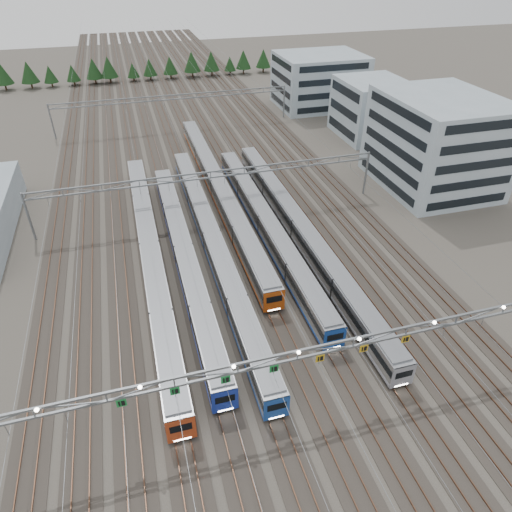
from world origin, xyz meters
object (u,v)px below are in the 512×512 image
object	(u,v)px
train_c	(212,240)
gantry_mid	(211,180)
train_d	(219,188)
gantry_far	(173,101)
depot_bldg_south	(437,143)
depot_bldg_north	(319,81)
depot_bldg_mid	(371,108)
gantry_near	(297,358)
train_a	(150,252)
train_e	(266,224)
train_b	(184,254)
train_f	(299,228)

from	to	relation	value
train_c	gantry_mid	world-z (taller)	gantry_mid
gantry_mid	train_d	bearing A→B (deg)	67.68
train_d	gantry_far	world-z (taller)	gantry_far
depot_bldg_south	depot_bldg_north	distance (m)	51.69
train_c	depot_bldg_south	size ratio (longest dim) A/B	2.77
depot_bldg_mid	depot_bldg_south	bearing A→B (deg)	-93.01
depot_bldg_mid	depot_bldg_north	bearing A→B (deg)	96.08
gantry_near	depot_bldg_south	distance (m)	58.02
gantry_mid	depot_bldg_north	size ratio (longest dim) A/B	2.56
depot_bldg_mid	gantry_near	bearing A→B (deg)	-122.62
gantry_far	depot_bldg_south	size ratio (longest dim) A/B	2.56
train_c	train_a	bearing A→B (deg)	-176.00
train_c	train_e	xyz separation A→B (m)	(9.00, 2.28, 0.04)
train_e	depot_bldg_mid	xyz separation A→B (m)	(36.23, 35.74, 4.25)
gantry_near	depot_bldg_mid	bearing A→B (deg)	57.38
train_a	gantry_far	xyz separation A→B (m)	(11.25, 56.53, 4.35)
train_b	train_d	xyz separation A→B (m)	(9.00, 18.82, 0.07)
train_a	gantry_far	size ratio (longest dim) A/B	1.05
train_a	depot_bldg_south	size ratio (longest dim) A/B	2.70
train_b	train_f	distance (m)	18.12
gantry_near	depot_bldg_north	bearing A→B (deg)	66.32
train_c	depot_bldg_north	xyz separation A→B (m)	(42.59, 62.85, 4.75)
train_d	train_b	bearing A→B (deg)	-115.56
depot_bldg_south	depot_bldg_mid	distance (m)	26.93
gantry_near	depot_bldg_mid	distance (m)	79.83
train_b	train_f	world-z (taller)	train_b
depot_bldg_north	train_e	bearing A→B (deg)	-119.01
train_d	depot_bldg_mid	xyz separation A→B (m)	(40.73, 21.64, 4.19)
train_f	depot_bldg_south	bearing A→B (deg)	20.87
train_f	depot_bldg_north	xyz separation A→B (m)	(29.09, 63.21, 4.73)
depot_bldg_south	depot_bldg_north	size ratio (longest dim) A/B	1.00
gantry_near	depot_bldg_south	xyz separation A→B (m)	(41.61, 40.41, 1.05)
train_a	gantry_near	bearing A→B (deg)	-68.60
train_b	depot_bldg_mid	size ratio (longest dim) A/B	3.24
train_c	gantry_far	distance (m)	56.12
train_f	gantry_near	distance (m)	31.40
train_e	depot_bldg_south	distance (m)	36.46
train_b	gantry_near	bearing A→B (deg)	-75.95
train_f	train_b	bearing A→B (deg)	-173.44
train_f	train_c	bearing A→B (deg)	178.45
train_e	depot_bldg_north	size ratio (longest dim) A/B	2.36
depot_bldg_north	train_a	bearing A→B (deg)	-129.10
train_c	gantry_mid	size ratio (longest dim) A/B	1.08
train_b	train_d	distance (m)	20.86
depot_bldg_north	gantry_mid	bearing A→B (deg)	-127.83
train_d	depot_bldg_mid	size ratio (longest dim) A/B	4.02
depot_bldg_mid	gantry_mid	bearing A→B (deg)	-147.75
train_d	gantry_mid	bearing A→B (deg)	-112.32
train_c	train_d	size ratio (longest dim) A/B	0.95
train_b	train_a	bearing A→B (deg)	158.14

